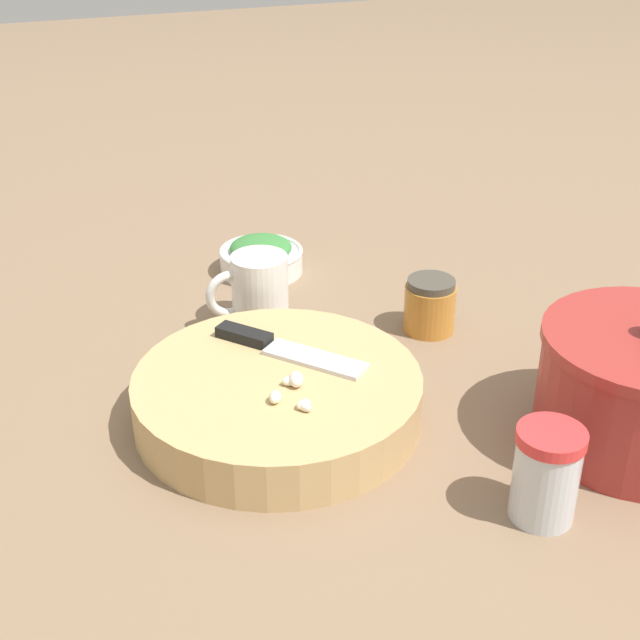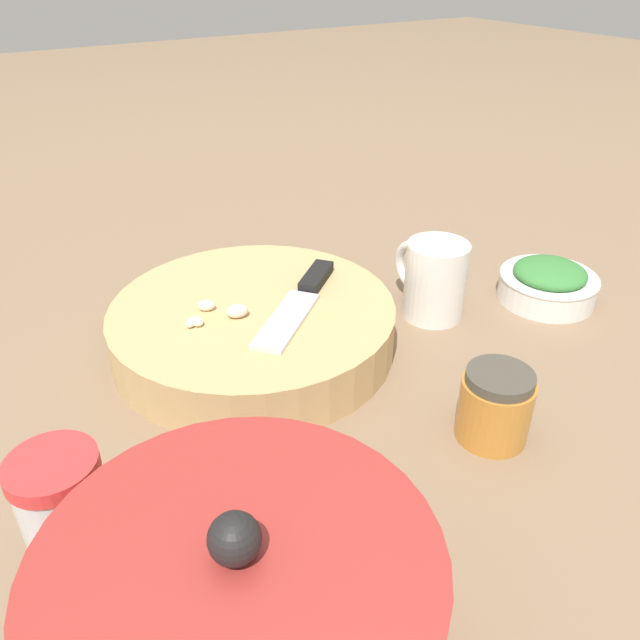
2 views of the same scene
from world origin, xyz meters
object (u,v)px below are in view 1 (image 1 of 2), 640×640
Objects in this scene: herb_bowl at (260,257)px; spice_jar at (546,474)px; garlic_cloves at (293,390)px; honey_jar at (430,305)px; cutting_board at (278,398)px; chef_knife at (280,348)px; coffee_mug at (257,290)px.

herb_bowl is 1.28× the size of spice_jar.
spice_jar is (0.20, 0.18, -0.01)m from garlic_cloves.
honey_jar is (-0.36, 0.07, -0.01)m from spice_jar.
cutting_board reaches higher than herb_bowl.
honey_jar is at bearing 115.96° from cutting_board.
honey_jar is (-0.07, 0.23, -0.02)m from chef_knife.
cutting_board is at bearing -64.04° from honey_jar.
spice_jar is at bearing 7.64° from herb_bowl.
spice_jar is at bearing 36.75° from cutting_board.
spice_jar reaches higher than herb_bowl.
chef_knife is at bearing -8.94° from coffee_mug.
garlic_cloves is at bearing -138.86° from spice_jar.
coffee_mug is (-0.22, 0.05, 0.02)m from cutting_board.
chef_knife is at bearing -72.59° from honey_jar.
chef_knife is at bearing 169.32° from garlic_cloves.
spice_jar is at bearing 16.06° from coffee_mug.
coffee_mug reaches higher than cutting_board.
coffee_mug is (-0.26, 0.04, -0.01)m from garlic_cloves.
herb_bowl is 1.11× the size of coffee_mug.
honey_jar is (-0.12, 0.25, 0.01)m from cutting_board.
honey_jar is at bearing 169.24° from spice_jar.
chef_knife is 0.24m from honey_jar.
garlic_cloves is 0.26m from coffee_mug.
honey_jar reaches higher than garlic_cloves.
cutting_board is 0.30m from spice_jar.
chef_knife is (-0.05, 0.02, 0.03)m from cutting_board.
garlic_cloves is at bearing -13.04° from herb_bowl.
chef_knife is 0.33m from spice_jar.
chef_knife is at bearing -13.69° from herb_bowl.
coffee_mug is 1.54× the size of honey_jar.
spice_jar is at bearing 78.73° from chef_knife.
honey_jar reaches higher than chef_knife.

